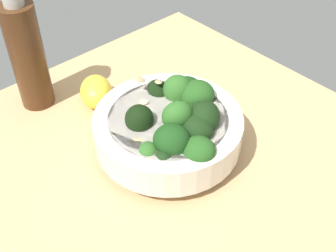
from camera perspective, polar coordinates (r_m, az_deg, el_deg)
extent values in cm
cube|color=tan|center=(58.10, 0.18, -6.25)|extent=(57.58, 57.58, 4.97)
cylinder|color=silver|center=(57.35, 0.00, -2.45)|extent=(10.47, 10.47, 1.38)
cylinder|color=silver|center=(55.44, 0.00, -0.42)|extent=(19.04, 19.04, 4.14)
cylinder|color=beige|center=(54.33, 0.00, 0.87)|extent=(15.28, 15.28, 0.80)
cylinder|color=#3C7A32|center=(50.94, -0.58, -5.51)|extent=(1.55, 1.37, 1.90)
ellipsoid|color=black|center=(49.83, -0.59, -4.34)|extent=(3.06, 3.53, 2.96)
cylinder|color=#2F662B|center=(54.21, -3.74, -0.45)|extent=(1.78, 1.73, 1.29)
ellipsoid|color=black|center=(53.07, -3.82, 0.92)|extent=(4.46, 5.34, 5.17)
cylinder|color=#589D47|center=(58.66, 1.26, 3.31)|extent=(2.36, 2.17, 2.18)
ellipsoid|color=#2D6023|center=(57.42, 1.29, 4.86)|extent=(5.93, 6.64, 5.78)
cylinder|color=#2F662B|center=(54.06, 4.72, -0.25)|extent=(2.05, 2.24, 1.77)
ellipsoid|color=black|center=(52.85, 4.83, 1.22)|extent=(6.28, 6.08, 4.25)
cylinder|color=#589D47|center=(50.95, 3.97, -4.45)|extent=(1.67, 1.59, 1.46)
ellipsoid|color=#23511C|center=(49.79, 4.06, -3.18)|extent=(5.21, 5.17, 4.15)
cylinder|color=#589D47|center=(53.50, 0.96, 0.03)|extent=(1.97, 2.08, 1.95)
ellipsoid|color=#2D6023|center=(52.27, 0.99, 1.54)|extent=(5.69, 5.09, 5.57)
cylinder|color=#589D47|center=(59.40, -1.28, 3.50)|extent=(1.56, 1.54, 1.74)
ellipsoid|color=black|center=(58.35, -1.31, 4.80)|extent=(3.56, 4.18, 3.28)
cylinder|color=#3C7A32|center=(57.98, 3.78, 2.92)|extent=(1.62, 1.72, 1.10)
ellipsoid|color=#23511C|center=(56.91, 3.86, 4.25)|extent=(6.58, 6.83, 3.96)
cylinder|color=#2F662B|center=(53.22, 3.77, -1.83)|extent=(1.99, 2.19, 1.77)
ellipsoid|color=black|center=(51.87, 3.87, -0.26)|extent=(4.97, 5.13, 3.87)
cylinder|color=#589D47|center=(59.76, 2.66, 3.73)|extent=(1.63, 1.59, 1.62)
ellipsoid|color=#194216|center=(58.71, 2.71, 5.04)|extent=(6.08, 5.59, 4.55)
cylinder|color=#589D47|center=(51.12, -2.56, -4.20)|extent=(1.21, 1.22, 0.96)
ellipsoid|color=#2D6023|center=(50.28, -2.60, -3.28)|extent=(3.90, 3.70, 2.66)
cylinder|color=#4A8F3C|center=(51.59, 0.50, -3.19)|extent=(1.84, 1.69, 1.24)
ellipsoid|color=#194216|center=(50.42, 0.51, -1.86)|extent=(6.10, 6.51, 6.12)
ellipsoid|color=#DBBC84|center=(51.27, -3.75, -1.79)|extent=(1.91, 1.49, 1.17)
ellipsoid|color=#DBBC84|center=(57.19, -1.27, 5.84)|extent=(1.92, 2.01, 1.05)
ellipsoid|color=#DBBC84|center=(56.89, -3.79, 6.17)|extent=(2.02, 1.33, 1.32)
ellipsoid|color=#DBBC84|center=(56.42, -3.38, 3.20)|extent=(1.26, 1.99, 1.09)
ellipsoid|color=yellow|center=(64.66, -9.20, 4.65)|extent=(7.31, 7.83, 4.26)
cylinder|color=#472814|center=(63.72, -18.05, 8.63)|extent=(4.80, 4.80, 15.66)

